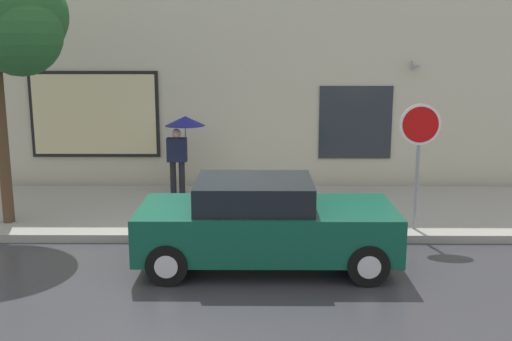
# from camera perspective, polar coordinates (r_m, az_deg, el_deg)

# --- Properties ---
(ground_plane) EXTENTS (60.00, 60.00, 0.00)m
(ground_plane) POSITION_cam_1_polar(r_m,az_deg,el_deg) (10.19, -4.69, -8.67)
(ground_plane) COLOR #333338
(sidewalk) EXTENTS (20.00, 4.00, 0.15)m
(sidewalk) POSITION_cam_1_polar(r_m,az_deg,el_deg) (13.02, -3.55, -3.78)
(sidewalk) COLOR gray
(sidewalk) RESTS_ON ground
(building_facade) EXTENTS (20.00, 0.67, 7.00)m
(building_facade) POSITION_cam_1_polar(r_m,az_deg,el_deg) (15.05, -3.17, 11.42)
(building_facade) COLOR beige
(building_facade) RESTS_ON ground
(parked_car) EXTENTS (4.13, 1.86, 1.45)m
(parked_car) POSITION_cam_1_polar(r_m,az_deg,el_deg) (9.79, 0.83, -5.06)
(parked_car) COLOR #0F4C38
(parked_car) RESTS_ON ground
(fire_hydrant) EXTENTS (0.30, 0.44, 0.80)m
(fire_hydrant) POSITION_cam_1_polar(r_m,az_deg,el_deg) (11.62, 4.55, -3.33)
(fire_hydrant) COLOR red
(fire_hydrant) RESTS_ON sidewalk
(pedestrian_with_umbrella) EXTENTS (0.92, 0.92, 1.84)m
(pedestrian_with_umbrella) POSITION_cam_1_polar(r_m,az_deg,el_deg) (13.90, -7.00, 3.52)
(pedestrian_with_umbrella) COLOR black
(pedestrian_with_umbrella) RESTS_ON sidewalk
(stop_sign) EXTENTS (0.76, 0.10, 2.37)m
(stop_sign) POSITION_cam_1_polar(r_m,az_deg,el_deg) (11.45, 15.22, 2.65)
(stop_sign) COLOR gray
(stop_sign) RESTS_ON sidewalk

